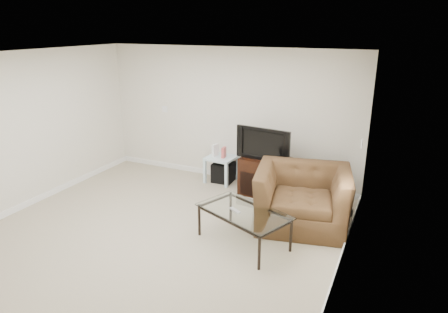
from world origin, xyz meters
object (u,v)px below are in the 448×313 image
at_px(tv_stand, 265,176).
at_px(coffee_table, 243,227).
at_px(subwoofer, 223,172).
at_px(television, 265,143).
at_px(side_table, 222,169).
at_px(recliner, 303,188).

height_order(tv_stand, coffee_table, tv_stand).
bearing_deg(subwoofer, tv_stand, -15.14).
bearing_deg(tv_stand, television, -90.00).
bearing_deg(side_table, coffee_table, -57.49).
bearing_deg(side_table, recliner, -30.59).
relative_size(television, coffee_table, 0.73).
distance_m(television, side_table, 1.21).
xyz_separation_m(television, side_table, (-0.95, 0.26, -0.70)).
bearing_deg(recliner, side_table, 137.63).
distance_m(tv_stand, coffee_table, 1.74).
distance_m(tv_stand, side_table, 0.98).
relative_size(tv_stand, recliner, 0.60).
xyz_separation_m(tv_stand, coffee_table, (0.29, -1.72, -0.09)).
height_order(tv_stand, television, television).
relative_size(side_table, subwoofer, 1.37).
bearing_deg(tv_stand, coffee_table, -75.65).
xyz_separation_m(television, subwoofer, (-0.91, 0.28, -0.78)).
height_order(subwoofer, coffee_table, coffee_table).
relative_size(tv_stand, television, 0.88).
xyz_separation_m(side_table, recliner, (1.83, -1.08, 0.34)).
distance_m(side_table, recliner, 2.15).
distance_m(tv_stand, television, 0.62).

